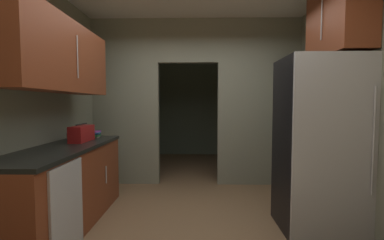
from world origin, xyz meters
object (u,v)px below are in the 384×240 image
(refrigerator, at_px, (319,145))
(boombox, at_px, (82,134))
(book_stack, at_px, (95,134))
(dishwasher, at_px, (67,211))

(refrigerator, bearing_deg, boombox, 172.38)
(book_stack, bearing_deg, dishwasher, -78.97)
(dishwasher, height_order, book_stack, book_stack)
(dishwasher, height_order, boombox, boombox)
(dishwasher, relative_size, book_stack, 5.01)
(boombox, bearing_deg, book_stack, 86.50)
(dishwasher, distance_m, book_stack, 1.45)
(refrigerator, height_order, dishwasher, refrigerator)
(refrigerator, bearing_deg, dishwasher, -166.76)
(refrigerator, distance_m, book_stack, 2.83)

